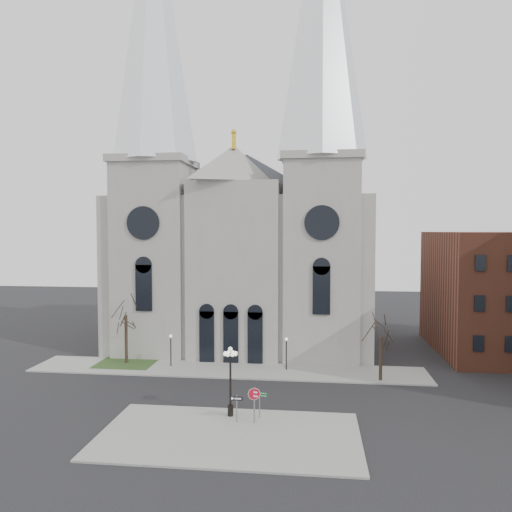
# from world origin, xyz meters

# --- Properties ---
(ground) EXTENTS (160.00, 160.00, 0.00)m
(ground) POSITION_xyz_m (0.00, 0.00, 0.00)
(ground) COLOR black
(ground) RESTS_ON ground
(sidewalk_near) EXTENTS (18.00, 10.00, 0.14)m
(sidewalk_near) POSITION_xyz_m (3.00, -5.00, 0.07)
(sidewalk_near) COLOR gray
(sidewalk_near) RESTS_ON ground
(sidewalk_far) EXTENTS (40.00, 6.00, 0.14)m
(sidewalk_far) POSITION_xyz_m (0.00, 11.00, 0.07)
(sidewalk_far) COLOR gray
(sidewalk_far) RESTS_ON ground
(grass_patch) EXTENTS (6.00, 5.00, 0.18)m
(grass_patch) POSITION_xyz_m (-11.00, 12.00, 0.09)
(grass_patch) COLOR #2D481F
(grass_patch) RESTS_ON ground
(cathedral) EXTENTS (33.00, 26.66, 54.00)m
(cathedral) POSITION_xyz_m (0.00, 22.86, 18.48)
(cathedral) COLOR gray
(cathedral) RESTS_ON ground
(bg_building_brick) EXTENTS (14.00, 18.00, 14.00)m
(bg_building_brick) POSITION_xyz_m (30.00, 22.00, 7.00)
(bg_building_brick) COLOR brown
(bg_building_brick) RESTS_ON ground
(tree_left) EXTENTS (3.20, 3.20, 7.50)m
(tree_left) POSITION_xyz_m (-11.00, 12.00, 5.58)
(tree_left) COLOR black
(tree_left) RESTS_ON ground
(tree_right) EXTENTS (3.20, 3.20, 6.00)m
(tree_right) POSITION_xyz_m (15.00, 9.00, 4.47)
(tree_right) COLOR black
(tree_right) RESTS_ON ground
(ped_lamp_left) EXTENTS (0.32, 0.32, 3.26)m
(ped_lamp_left) POSITION_xyz_m (-6.00, 11.50, 2.33)
(ped_lamp_left) COLOR black
(ped_lamp_left) RESTS_ON sidewalk_far
(ped_lamp_right) EXTENTS (0.32, 0.32, 3.26)m
(ped_lamp_right) POSITION_xyz_m (6.00, 11.50, 2.33)
(ped_lamp_right) COLOR black
(ped_lamp_right) RESTS_ON sidewalk_far
(stop_sign) EXTENTS (0.94, 0.19, 2.62)m
(stop_sign) POSITION_xyz_m (4.47, -2.73, 2.00)
(stop_sign) COLOR slate
(stop_sign) RESTS_ON sidewalk_near
(globe_lamp) EXTENTS (1.41, 1.41, 5.29)m
(globe_lamp) POSITION_xyz_m (2.51, -1.56, 3.47)
(globe_lamp) COLOR black
(globe_lamp) RESTS_ON sidewalk_near
(one_way_sign) EXTENTS (0.88, 0.09, 2.00)m
(one_way_sign) POSITION_xyz_m (3.18, -2.72, 1.51)
(one_way_sign) COLOR slate
(one_way_sign) RESTS_ON sidewalk_near
(street_name_sign) EXTENTS (0.65, 0.17, 2.04)m
(street_name_sign) POSITION_xyz_m (4.82, -1.72, 1.36)
(street_name_sign) COLOR slate
(street_name_sign) RESTS_ON sidewalk_near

